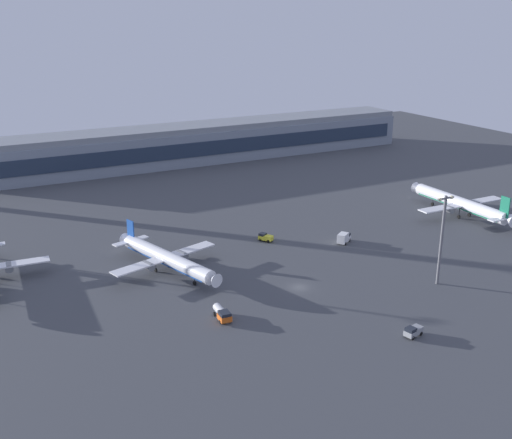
{
  "coord_description": "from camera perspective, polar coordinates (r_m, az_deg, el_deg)",
  "views": [
    {
      "loc": [
        -71.12,
        -113.26,
        62.34
      ],
      "look_at": [
        8.98,
        39.52,
        4.0
      ],
      "focal_mm": 42.7,
      "sensor_mm": 36.0,
      "label": 1
    }
  ],
  "objects": [
    {
      "name": "fuel_truck",
      "position": [
        132.41,
        -3.19,
        -8.77
      ],
      "size": [
        2.72,
        6.42,
        2.35
      ],
      "rotation": [
        0.0,
        0.0,
        3.08
      ],
      "color": "#D85919",
      "rests_on": "ground"
    },
    {
      "name": "terminal_building",
      "position": [
        275.57,
        -4.34,
        7.28
      ],
      "size": [
        190.65,
        22.4,
        16.4
      ],
      "color": "gray",
      "rests_on": "ground"
    },
    {
      "name": "maintenance_van",
      "position": [
        175.83,
        0.9,
        -1.67
      ],
      "size": [
        3.8,
        4.56,
        2.25
      ],
      "rotation": [
        0.0,
        0.0,
        0.54
      ],
      "color": "yellow",
      "rests_on": "ground"
    },
    {
      "name": "airplane_near_gate",
      "position": [
        155.97,
        -8.42,
        -3.58
      ],
      "size": [
        30.02,
        38.21,
        10.0
      ],
      "rotation": [
        0.0,
        0.0,
        3.43
      ],
      "color": "white",
      "rests_on": "ground"
    },
    {
      "name": "catering_truck",
      "position": [
        176.18,
        8.24,
        -1.69
      ],
      "size": [
        5.99,
        5.13,
        3.05
      ],
      "rotation": [
        0.0,
        0.0,
        5.31
      ],
      "color": "white",
      "rests_on": "ground"
    },
    {
      "name": "apron_light_east",
      "position": [
        150.81,
        17.04,
        -1.29
      ],
      "size": [
        4.8,
        0.9,
        22.34
      ],
      "color": "slate",
      "rests_on": "ground"
    },
    {
      "name": "baggage_tractor",
      "position": [
        129.76,
        14.52,
        -10.09
      ],
      "size": [
        4.46,
        2.8,
        2.25
      ],
      "rotation": [
        0.0,
        0.0,
        1.78
      ],
      "color": "gray",
      "rests_on": "ground"
    },
    {
      "name": "ground_plane",
      "position": [
        147.56,
        4.07,
        -6.36
      ],
      "size": [
        416.0,
        416.0,
        0.0
      ],
      "primitive_type": "plane",
      "color": "#424449"
    },
    {
      "name": "airplane_terminal_side",
      "position": [
        207.81,
        18.61,
        1.42
      ],
      "size": [
        33.17,
        42.7,
        10.98
      ],
      "rotation": [
        0.0,
        0.0,
        -0.01
      ],
      "color": "white",
      "rests_on": "ground"
    }
  ]
}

